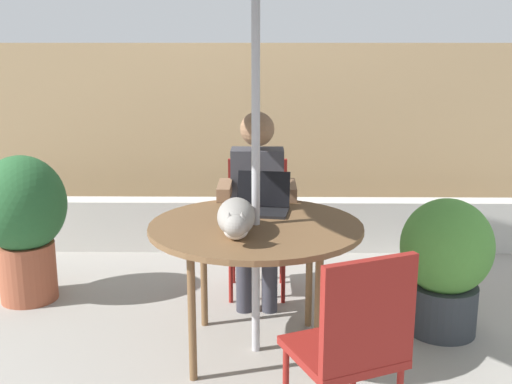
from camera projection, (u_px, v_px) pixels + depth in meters
The scene contains 11 objects.
ground_plane at pixel (256, 350), 3.46m from camera, with size 14.00×14.00×0.00m, color gray.
fence_back at pixel (259, 137), 5.61m from camera, with size 5.51×0.08×1.65m, color tan.
planter_wall_low at pixel (258, 225), 5.09m from camera, with size 4.96×0.20×0.42m, color beige.
patio_table at pixel (256, 234), 3.30m from camera, with size 1.13×1.13×0.73m.
chair_occupied at pixel (257, 215), 4.21m from camera, with size 0.40×0.40×0.89m.
chair_empty at pixel (354, 340), 2.45m from camera, with size 0.53×0.53×0.89m.
person_seated at pixel (257, 196), 4.02m from camera, with size 0.48×0.48×1.23m.
laptop at pixel (262, 200), 3.53m from camera, with size 0.33×0.29×0.21m.
cat at pixel (236, 218), 3.09m from camera, with size 0.20×0.65×0.17m.
potted_plant_near_fence at pixel (23, 218), 4.01m from camera, with size 0.56×0.56×0.96m.
potted_plant_by_chair at pixel (446, 261), 3.58m from camera, with size 0.52×0.52×0.80m.
Camera 1 is at (0.04, -3.15, 1.67)m, focal length 43.82 mm.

